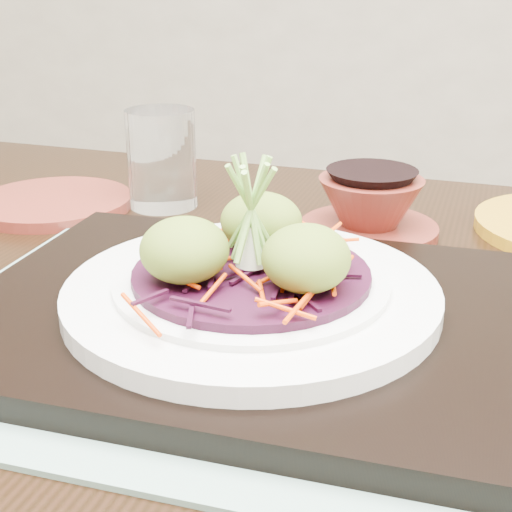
% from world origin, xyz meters
% --- Properties ---
extents(dining_table, '(1.42, 1.06, 0.82)m').
position_xyz_m(dining_table, '(-0.04, 0.09, 0.71)').
color(dining_table, black).
rests_on(dining_table, ground).
extents(placemat, '(0.55, 0.45, 0.00)m').
position_xyz_m(placemat, '(-0.04, 0.04, 0.82)').
color(placemat, gray).
rests_on(placemat, dining_table).
extents(serving_tray, '(0.48, 0.38, 0.02)m').
position_xyz_m(serving_tray, '(-0.04, 0.04, 0.83)').
color(serving_tray, black).
rests_on(serving_tray, placemat).
extents(white_plate, '(0.29, 0.29, 0.02)m').
position_xyz_m(white_plate, '(-0.04, 0.04, 0.85)').
color(white_plate, silver).
rests_on(white_plate, serving_tray).
extents(cabbage_bed, '(0.18, 0.18, 0.01)m').
position_xyz_m(cabbage_bed, '(-0.04, 0.04, 0.87)').
color(cabbage_bed, black).
rests_on(cabbage_bed, white_plate).
extents(carrot_julienne, '(0.22, 0.22, 0.01)m').
position_xyz_m(carrot_julienne, '(-0.04, 0.04, 0.88)').
color(carrot_julienne, '#DB3903').
rests_on(carrot_julienne, cabbage_bed).
extents(guacamole_scoops, '(0.16, 0.14, 0.05)m').
position_xyz_m(guacamole_scoops, '(-0.04, 0.04, 0.89)').
color(guacamole_scoops, olive).
rests_on(guacamole_scoops, cabbage_bed).
extents(scallion_garnish, '(0.07, 0.07, 0.10)m').
position_xyz_m(scallion_garnish, '(-0.04, 0.04, 0.91)').
color(scallion_garnish, '#7DB649').
rests_on(scallion_garnish, cabbage_bed).
extents(terracotta_side_plate, '(0.22, 0.22, 0.01)m').
position_xyz_m(terracotta_side_plate, '(-0.32, 0.30, 0.82)').
color(terracotta_side_plate, maroon).
rests_on(terracotta_side_plate, dining_table).
extents(water_glass, '(0.09, 0.09, 0.11)m').
position_xyz_m(water_glass, '(-0.20, 0.34, 0.88)').
color(water_glass, white).
rests_on(water_glass, dining_table).
extents(terracotta_bowl_set, '(0.19, 0.19, 0.06)m').
position_xyz_m(terracotta_bowl_set, '(0.05, 0.28, 0.85)').
color(terracotta_bowl_set, maroon).
rests_on(terracotta_bowl_set, dining_table).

